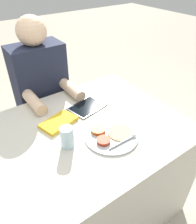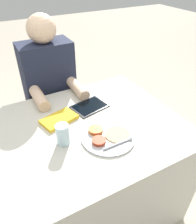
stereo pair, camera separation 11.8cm
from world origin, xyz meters
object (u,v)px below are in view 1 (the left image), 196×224
object	(u,v)px
person_diner	(45,106)
thali_tray	(111,135)
red_notebook	(59,122)
drinking_glass	(67,137)
tablet_device	(87,107)

from	to	relation	value
person_diner	thali_tray	bearing A→B (deg)	-83.45
red_notebook	drinking_glass	world-z (taller)	drinking_glass
thali_tray	person_diner	world-z (taller)	person_diner
drinking_glass	thali_tray	bearing A→B (deg)	-18.42
person_diner	drinking_glass	xyz separation A→B (m)	(-0.13, -0.61, 0.21)
red_notebook	tablet_device	size ratio (longest dim) A/B	0.94
tablet_device	person_diner	size ratio (longest dim) A/B	0.19
tablet_device	thali_tray	bearing A→B (deg)	-99.02
red_notebook	thali_tray	bearing A→B (deg)	-56.27
thali_tray	tablet_device	xyz separation A→B (m)	(0.05, 0.29, -0.00)
red_notebook	tablet_device	bearing A→B (deg)	11.12
red_notebook	drinking_glass	size ratio (longest dim) A/B	1.99
red_notebook	tablet_device	distance (m)	0.22
tablet_device	person_diner	world-z (taller)	person_diner
thali_tray	red_notebook	world-z (taller)	thali_tray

